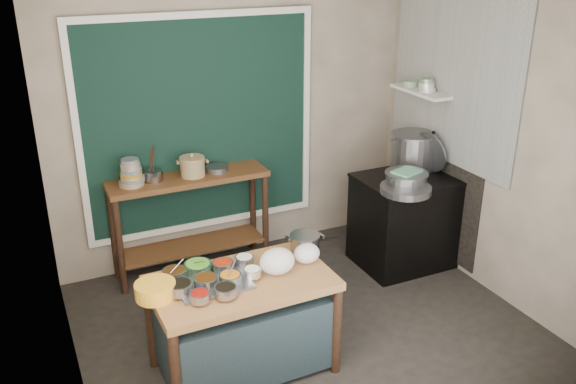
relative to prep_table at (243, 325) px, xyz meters
name	(u,v)px	position (x,y,z in m)	size (l,w,h in m)	color
floor	(305,325)	(0.65, 0.30, -0.39)	(3.50, 3.00, 0.02)	black
back_wall	(234,115)	(0.65, 1.81, 1.02)	(3.50, 0.02, 2.80)	gray
left_wall	(53,205)	(-1.11, 0.30, 1.02)	(0.02, 3.00, 2.80)	gray
right_wall	(492,134)	(2.41, 0.30, 1.02)	(0.02, 3.00, 2.80)	gray
curtain_panel	(200,125)	(0.30, 1.77, 0.98)	(2.10, 0.02, 1.90)	black
curtain_frame	(201,126)	(0.30, 1.76, 0.98)	(2.22, 0.03, 2.02)	beige
tile_panel	(453,69)	(2.38, 0.85, 1.48)	(0.02, 1.70, 1.70)	#B2B2AA
soot_patch	(435,185)	(2.39, 0.95, 0.32)	(0.01, 1.30, 1.30)	black
wall_shelf	(421,91)	(2.28, 1.15, 1.23)	(0.22, 0.70, 0.03)	beige
prep_table	(243,325)	(0.00, 0.00, 0.00)	(1.25, 0.72, 0.75)	brown
back_counter	(191,224)	(0.10, 1.58, 0.10)	(1.45, 0.40, 0.95)	#533317
stove_block	(406,222)	(2.00, 0.85, 0.05)	(0.90, 0.68, 0.85)	black
stove_top	(409,179)	(2.00, 0.85, 0.49)	(0.92, 0.69, 0.03)	black
condiment_tray	(213,283)	(-0.20, 0.01, 0.39)	(0.49, 0.35, 0.02)	gray
condiment_bowls	(208,277)	(-0.22, 0.03, 0.43)	(0.68, 0.53, 0.08)	gray
yellow_basin	(155,290)	(-0.59, 0.03, 0.43)	(0.27, 0.27, 0.10)	orange
saucepan	(305,242)	(0.59, 0.20, 0.44)	(0.23, 0.23, 0.13)	gray
plastic_bag_a	(277,261)	(0.26, -0.03, 0.47)	(0.25, 0.21, 0.19)	white
plastic_bag_b	(307,253)	(0.52, 0.02, 0.45)	(0.19, 0.17, 0.15)	white
bowl_stack	(131,174)	(-0.40, 1.57, 0.68)	(0.22, 0.22, 0.24)	tan
utensil_cup	(153,176)	(-0.21, 1.60, 0.62)	(0.16, 0.16, 0.10)	gray
ceramic_crock	(192,167)	(0.15, 1.57, 0.65)	(0.24, 0.24, 0.16)	#92794F
wide_bowl	(217,169)	(0.38, 1.59, 0.60)	(0.21, 0.21, 0.05)	gray
stock_pot	(413,151)	(2.17, 1.05, 0.68)	(0.44, 0.44, 0.35)	gray
pot_lid	(430,152)	(2.26, 0.91, 0.70)	(0.40, 0.40, 0.02)	gray
steamer	(406,179)	(1.85, 0.69, 0.57)	(0.40, 0.40, 0.13)	gray
green_cloth	(407,172)	(1.85, 0.69, 0.64)	(0.24, 0.18, 0.02)	#59A375
shallow_pan	(406,189)	(1.75, 0.56, 0.53)	(0.45, 0.45, 0.06)	gray
shelf_bowl_stack	(427,85)	(2.28, 1.07, 1.30)	(0.15, 0.15, 0.12)	silver
shelf_bowl_green	(411,84)	(2.28, 1.31, 1.27)	(0.15, 0.15, 0.05)	gray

